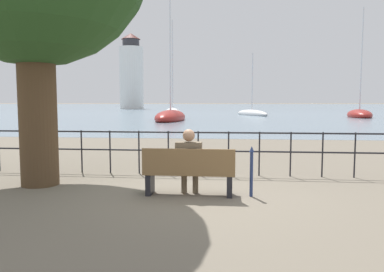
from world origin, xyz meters
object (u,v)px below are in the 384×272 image
park_bench (189,173)px  sailboat_1 (252,113)px  closed_umbrella (251,168)px  sailboat_3 (359,114)px  harbor_lighthouse (131,74)px  seated_person_left (189,159)px  sailboat_0 (173,113)px  sailboat_2 (171,117)px

park_bench → sailboat_1: sailboat_1 is taller
closed_umbrella → sailboat_3: (14.26, 37.25, -0.19)m
harbor_lighthouse → closed_umbrella: bearing=-73.8°
park_bench → seated_person_left: size_ratio=1.37×
sailboat_3 → harbor_lighthouse: bearing=135.5°
closed_umbrella → sailboat_1: size_ratio=0.11×
closed_umbrella → sailboat_0: 38.26m
seated_person_left → closed_umbrella: bearing=-0.4°
park_bench → sailboat_2: (-4.74, 27.71, -0.10)m
seated_person_left → harbor_lighthouse: 90.53m
sailboat_0 → harbor_lighthouse: size_ratio=0.62×
sailboat_1 → sailboat_0: bearing=-174.2°
sailboat_2 → sailboat_3: sailboat_3 is taller
sailboat_2 → harbor_lighthouse: bearing=110.1°
closed_umbrella → sailboat_0: size_ratio=0.08×
harbor_lighthouse → sailboat_1: bearing=-57.8°
seated_person_left → sailboat_0: sailboat_0 is taller
closed_umbrella → harbor_lighthouse: bearing=106.2°
closed_umbrella → park_bench: bearing=-176.8°
park_bench → sailboat_3: bearing=67.6°
sailboat_3 → sailboat_1: bearing=161.8°
sailboat_0 → harbor_lighthouse: bearing=93.0°
sailboat_0 → sailboat_3: size_ratio=0.94×
sailboat_0 → park_bench: bearing=-98.0°
seated_person_left → park_bench: bearing=-83.5°
seated_person_left → closed_umbrella: 1.17m
closed_umbrella → sailboat_1: 42.84m
seated_person_left → harbor_lighthouse: harbor_lighthouse is taller
sailboat_2 → sailboat_3: bearing=27.4°
sailboat_0 → sailboat_3: sailboat_3 is taller
seated_person_left → sailboat_1: (3.66, 42.76, -0.43)m
park_bench → closed_umbrella: 1.16m
sailboat_2 → seated_person_left: bearing=-78.3°
closed_umbrella → sailboat_2: sailboat_2 is taller
seated_person_left → sailboat_1: sailboat_1 is taller
sailboat_1 → sailboat_2: (-8.39, -15.12, 0.08)m
sailboat_1 → sailboat_2: bearing=-141.4°
sailboat_1 → sailboat_2: 17.30m
park_bench → closed_umbrella: bearing=3.2°
seated_person_left → sailboat_3: bearing=67.5°
sailboat_2 → harbor_lighthouse: size_ratio=0.61×
sailboat_0 → sailboat_1: 11.01m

